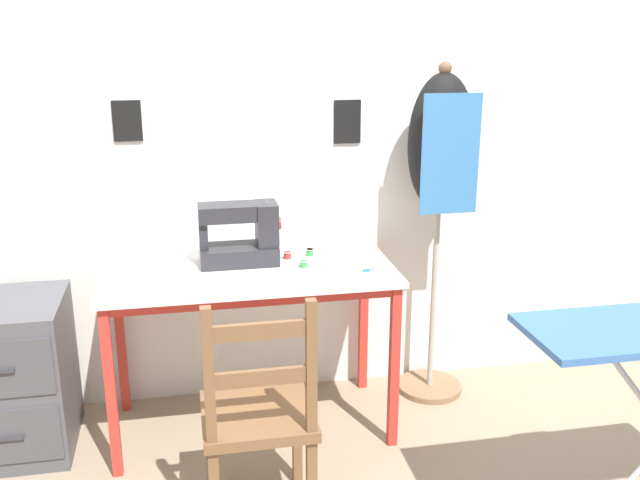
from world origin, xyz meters
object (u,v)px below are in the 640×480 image
at_px(thread_spool_far_edge, 310,253).
at_px(dress_form, 441,162).
at_px(thread_spool_mid_table, 303,264).
at_px(filing_cabinet, 19,376).
at_px(fabric_bowl, 140,278).
at_px(sewing_machine, 243,235).
at_px(thread_spool_near_machine, 287,255).
at_px(wooden_chair, 258,417).
at_px(scissors, 372,269).

xyz_separation_m(thread_spool_far_edge, dress_form, (0.62, 0.05, 0.38)).
distance_m(thread_spool_mid_table, filing_cabinet, 1.30).
height_order(fabric_bowl, filing_cabinet, fabric_bowl).
relative_size(sewing_machine, thread_spool_near_machine, 8.51).
xyz_separation_m(fabric_bowl, dress_form, (1.36, 0.27, 0.38)).
bearing_deg(dress_form, wooden_chair, -139.42).
bearing_deg(dress_form, thread_spool_far_edge, -175.79).
bearing_deg(filing_cabinet, dress_form, 4.04).
bearing_deg(thread_spool_far_edge, thread_spool_mid_table, -110.50).
height_order(fabric_bowl, dress_form, dress_form).
height_order(sewing_machine, wooden_chair, sewing_machine).
xyz_separation_m(thread_spool_mid_table, dress_form, (0.68, 0.20, 0.39)).
bearing_deg(thread_spool_mid_table, filing_cabinet, 177.12).
height_order(wooden_chair, filing_cabinet, wooden_chair).
height_order(thread_spool_near_machine, thread_spool_mid_table, thread_spool_near_machine).
relative_size(thread_spool_mid_table, filing_cabinet, 0.06).
relative_size(sewing_machine, thread_spool_mid_table, 8.58).
xyz_separation_m(thread_spool_far_edge, wooden_chair, (-0.33, -0.77, -0.35)).
relative_size(fabric_bowl, scissors, 1.21).
height_order(scissors, thread_spool_far_edge, thread_spool_far_edge).
relative_size(filing_cabinet, dress_form, 0.42).
bearing_deg(sewing_machine, thread_spool_near_machine, 5.30).
bearing_deg(fabric_bowl, thread_spool_far_edge, 16.96).
bearing_deg(wooden_chair, thread_spool_near_machine, 73.44).
height_order(thread_spool_near_machine, filing_cabinet, thread_spool_near_machine).
xyz_separation_m(scissors, thread_spool_far_edge, (-0.23, 0.24, 0.01)).
distance_m(fabric_bowl, thread_spool_mid_table, 0.68).
bearing_deg(dress_form, scissors, -144.31).
bearing_deg(thread_spool_mid_table, wooden_chair, -113.78).
relative_size(thread_spool_near_machine, wooden_chair, 0.05).
bearing_deg(dress_form, thread_spool_near_machine, -174.77).
height_order(sewing_machine, thread_spool_mid_table, sewing_machine).
relative_size(thread_spool_mid_table, wooden_chair, 0.05).
distance_m(scissors, thread_spool_mid_table, 0.30).
relative_size(fabric_bowl, thread_spool_far_edge, 3.94).
bearing_deg(dress_form, thread_spool_mid_table, -163.86).
height_order(scissors, thread_spool_mid_table, thread_spool_mid_table).
bearing_deg(wooden_chair, filing_cabinet, 144.54).
relative_size(sewing_machine, wooden_chair, 0.39).
xyz_separation_m(thread_spool_mid_table, wooden_chair, (-0.27, -0.62, -0.35)).
xyz_separation_m(thread_spool_near_machine, thread_spool_far_edge, (0.11, 0.02, -0.00)).
bearing_deg(sewing_machine, scissors, -20.36).
relative_size(wooden_chair, dress_form, 0.57).
bearing_deg(scissors, thread_spool_far_edge, 134.04).
relative_size(thread_spool_near_machine, dress_form, 0.03).
bearing_deg(thread_spool_near_machine, sewing_machine, -174.70).
xyz_separation_m(wooden_chair, filing_cabinet, (-0.95, 0.68, -0.09)).
xyz_separation_m(sewing_machine, thread_spool_mid_table, (0.25, -0.11, -0.11)).
bearing_deg(thread_spool_far_edge, scissors, -45.96).
distance_m(wooden_chair, filing_cabinet, 1.17).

